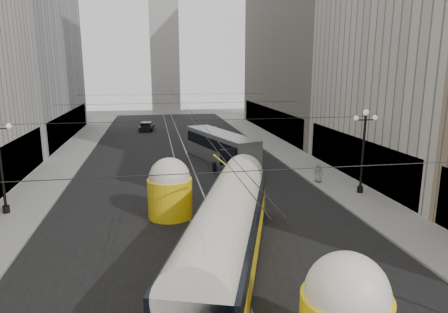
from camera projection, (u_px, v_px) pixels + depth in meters
name	position (u px, v px, depth m)	size (l,w,h in m)	color
road	(182.00, 159.00, 42.45)	(20.00, 85.00, 0.02)	black
sidewalk_left	(70.00, 156.00, 43.75)	(4.00, 72.00, 0.15)	gray
sidewalk_right	(280.00, 148.00, 47.84)	(4.00, 72.00, 0.15)	gray
rail_left	(175.00, 160.00, 42.32)	(0.12, 85.00, 0.04)	gray
rail_right	(189.00, 159.00, 42.57)	(0.12, 85.00, 0.04)	gray
building_left_far	(13.00, 29.00, 50.84)	(12.60, 28.60, 28.60)	#999999
building_right_far	(311.00, 19.00, 57.22)	(12.60, 32.60, 32.60)	#514C47
distant_tower	(164.00, 42.00, 84.86)	(6.00, 6.00, 31.36)	#B2AFA8
lamppost_left_mid	(0.00, 160.00, 25.55)	(1.86, 0.44, 6.37)	black
lamppost_right_mid	(363.00, 147.00, 29.84)	(1.86, 0.44, 6.37)	black
catenary	(182.00, 105.00, 40.22)	(25.00, 72.00, 0.23)	black
streetcar	(228.00, 229.00, 19.12)	(7.75, 17.37, 3.98)	yellow
city_bus	(221.00, 146.00, 40.78)	(5.90, 12.50, 3.07)	gray
sedan_white_far	(210.00, 134.00, 54.24)	(3.05, 5.24, 1.55)	white
sedan_dark_far	(147.00, 127.00, 61.78)	(2.43, 4.46, 1.33)	black
pedestrian_sidewalk_right	(318.00, 172.00, 33.30)	(0.80, 0.49, 1.65)	gray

